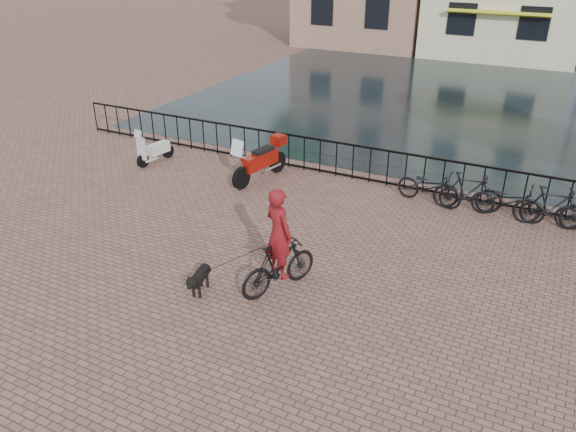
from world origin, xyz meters
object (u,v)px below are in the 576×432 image
at_px(motorcycle, 260,156).
at_px(scooter, 154,144).
at_px(dog, 200,279).
at_px(cyclist, 279,247).

distance_m(motorcycle, scooter, 3.48).
distance_m(dog, scooter, 7.24).
xyz_separation_m(cyclist, motorcycle, (-2.98, 4.56, -0.23)).
xyz_separation_m(cyclist, scooter, (-6.45, 4.32, -0.36)).
height_order(cyclist, motorcycle, cyclist).
height_order(dog, motorcycle, motorcycle).
xyz_separation_m(motorcycle, scooter, (-3.47, -0.24, -0.13)).
xyz_separation_m(dog, scooter, (-5.14, 5.08, 0.31)).
relative_size(cyclist, scooter, 1.90).
bearing_deg(dog, cyclist, 18.58).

